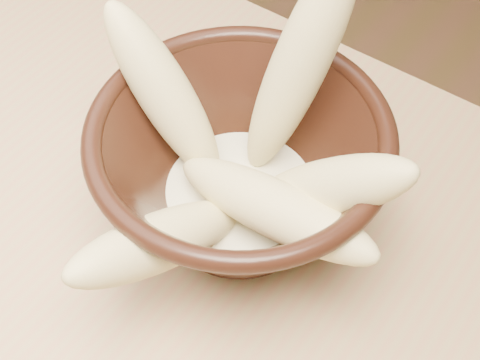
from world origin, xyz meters
name	(u,v)px	position (x,y,z in m)	size (l,w,h in m)	color
bowl	(240,172)	(0.20, 0.16, 0.82)	(0.22, 0.22, 0.12)	black
milk_puddle	(240,195)	(0.20, 0.16, 0.79)	(0.12, 0.12, 0.02)	beige
banana_upright	(299,65)	(0.21, 0.22, 0.89)	(0.04, 0.04, 0.20)	#D6C17E
banana_left	(165,93)	(0.13, 0.16, 0.86)	(0.04, 0.04, 0.15)	#D6C17E
banana_right	(327,188)	(0.27, 0.17, 0.85)	(0.04, 0.04, 0.15)	#D6C17E
banana_across	(273,208)	(0.24, 0.14, 0.83)	(0.04, 0.04, 0.17)	#D6C17E
banana_front	(160,241)	(0.20, 0.07, 0.83)	(0.04, 0.04, 0.16)	#D6C17E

